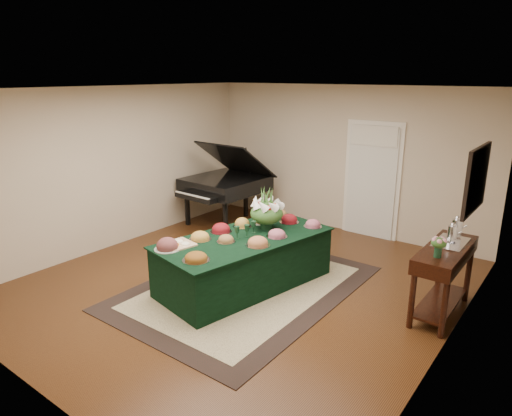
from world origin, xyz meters
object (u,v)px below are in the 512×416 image
Objects in this scene: floral_centerpiece at (267,209)px; grand_piano at (225,184)px; buffet_table at (245,261)px; mahogany_sideboard at (445,263)px.

grand_piano is (-2.07, 1.48, -0.20)m from floral_centerpiece.
buffet_table is at bearing -43.97° from grand_piano.
grand_piano is at bearing 165.96° from mahogany_sideboard.
floral_centerpiece reaches higher than buffet_table.
buffet_table is 2.02× the size of mahogany_sideboard.
grand_piano reaches higher than floral_centerpiece.
buffet_table is 2.59m from mahogany_sideboard.
mahogany_sideboard is at bearing 19.21° from buffet_table.
floral_centerpiece is at bearing 86.40° from buffet_table.
floral_centerpiece is at bearing -35.71° from grand_piano.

